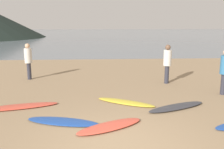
% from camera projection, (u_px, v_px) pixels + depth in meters
% --- Properties ---
extents(ground_plane, '(120.00, 120.00, 0.20)m').
position_uv_depth(ground_plane, '(104.00, 69.00, 15.41)').
color(ground_plane, '#997C5B').
rests_on(ground_plane, ground).
extents(ocean_water, '(140.00, 100.00, 0.01)m').
position_uv_depth(ocean_water, '(98.00, 33.00, 67.88)').
color(ocean_water, slate).
rests_on(ocean_water, ground).
extents(surfboard_0, '(2.68, 1.20, 0.08)m').
position_uv_depth(surfboard_0, '(17.00, 107.00, 8.06)').
color(surfboard_0, '#D84C38').
rests_on(surfboard_0, ground).
extents(surfboard_1, '(2.18, 1.13, 0.07)m').
position_uv_depth(surfboard_1, '(63.00, 121.00, 6.87)').
color(surfboard_1, '#1E479E').
rests_on(surfboard_1, ground).
extents(surfboard_2, '(1.98, 1.42, 0.09)m').
position_uv_depth(surfboard_2, '(110.00, 126.00, 6.54)').
color(surfboard_2, '#D84C38').
rests_on(surfboard_2, ground).
extents(surfboard_3, '(2.08, 1.49, 0.08)m').
position_uv_depth(surfboard_3, '(126.00, 102.00, 8.53)').
color(surfboard_3, yellow).
rests_on(surfboard_3, ground).
extents(surfboard_4, '(2.23, 1.34, 0.10)m').
position_uv_depth(surfboard_4, '(177.00, 107.00, 8.04)').
color(surfboard_4, '#333338').
rests_on(surfboard_4, ground).
extents(person_1, '(0.36, 0.36, 1.78)m').
position_uv_depth(person_1, '(28.00, 58.00, 12.01)').
color(person_1, '#2D2D38').
rests_on(person_1, ground).
extents(person_2, '(0.36, 0.36, 1.79)m').
position_uv_depth(person_2, '(167.00, 61.00, 11.19)').
color(person_2, '#2D2D38').
rests_on(person_2, ground).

